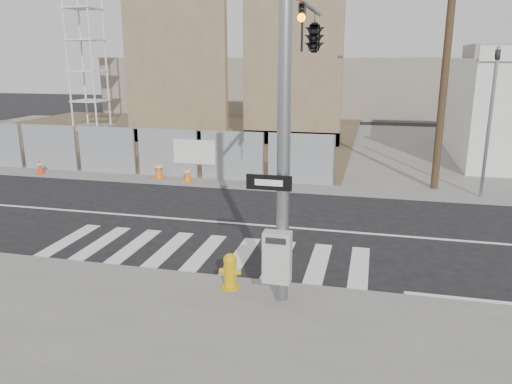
% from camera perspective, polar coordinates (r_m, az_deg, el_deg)
% --- Properties ---
extents(ground, '(100.00, 100.00, 0.00)m').
position_cam_1_polar(ground, '(15.48, -2.89, -3.56)').
color(ground, black).
rests_on(ground, ground).
extents(sidewalk_far, '(50.00, 20.00, 0.12)m').
position_cam_1_polar(sidewalk_far, '(28.79, 4.99, 5.23)').
color(sidewalk_far, slate).
rests_on(sidewalk_far, ground).
extents(signal_pole, '(0.96, 5.87, 7.00)m').
position_cam_1_polar(signal_pole, '(12.14, 5.70, 14.25)').
color(signal_pole, gray).
rests_on(signal_pole, sidewalk_near).
extents(far_signal_pole, '(0.16, 0.20, 5.60)m').
position_cam_1_polar(far_signal_pole, '(19.11, 25.36, 9.26)').
color(far_signal_pole, gray).
rests_on(far_signal_pole, sidewalk_far).
extents(chain_link_fence, '(24.60, 0.04, 2.00)m').
position_cam_1_polar(chain_link_fence, '(24.06, -22.90, 4.74)').
color(chain_link_fence, gray).
rests_on(chain_link_fence, sidewalk_far).
extents(concrete_wall_left, '(6.00, 1.30, 8.00)m').
position_cam_1_polar(concrete_wall_left, '(29.40, -9.05, 11.82)').
color(concrete_wall_left, brown).
rests_on(concrete_wall_left, sidewalk_far).
extents(concrete_wall_right, '(5.50, 1.30, 8.00)m').
position_cam_1_polar(concrete_wall_right, '(28.58, 4.16, 11.87)').
color(concrete_wall_right, brown).
rests_on(concrete_wall_right, sidewalk_far).
extents(utility_pole_right, '(1.60, 0.28, 10.00)m').
position_cam_1_polar(utility_pole_right, '(19.70, 21.01, 14.87)').
color(utility_pole_right, '#453420').
rests_on(utility_pole_right, sidewalk_far).
extents(fire_hydrant, '(0.48, 0.44, 0.79)m').
position_cam_1_polar(fire_hydrant, '(10.87, -2.97, -9.00)').
color(fire_hydrant, '#D59F0B').
rests_on(fire_hydrant, sidewalk_near).
extents(traffic_cone_b, '(0.33, 0.33, 0.63)m').
position_cam_1_polar(traffic_cone_b, '(23.46, -23.46, 2.71)').
color(traffic_cone_b, '#FD370D').
rests_on(traffic_cone_b, sidewalk_far).
extents(traffic_cone_c, '(0.50, 0.50, 0.78)m').
position_cam_1_polar(traffic_cone_c, '(20.99, -11.04, 2.57)').
color(traffic_cone_c, orange).
rests_on(traffic_cone_c, sidewalk_far).
extents(traffic_cone_d, '(0.36, 0.36, 0.68)m').
position_cam_1_polar(traffic_cone_d, '(20.16, -7.84, 2.05)').
color(traffic_cone_d, orange).
rests_on(traffic_cone_d, sidewalk_far).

